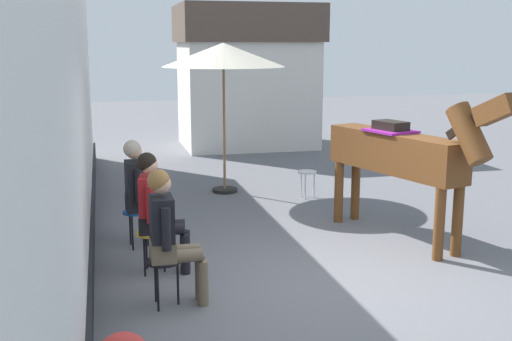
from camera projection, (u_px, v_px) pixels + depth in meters
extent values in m
plane|color=slate|center=(253.00, 214.00, 9.68)|extent=(40.00, 40.00, 0.00)
cube|color=white|center=(70.00, 120.00, 7.31)|extent=(0.30, 14.00, 3.40)
cube|color=black|center=(79.00, 244.00, 7.62)|extent=(0.34, 14.00, 0.36)
cube|color=silver|center=(247.00, 95.00, 15.90)|extent=(3.20, 2.40, 2.60)
cube|color=brown|center=(247.00, 24.00, 15.55)|extent=(3.40, 2.60, 0.90)
cylinder|color=black|center=(163.00, 261.00, 6.19)|extent=(0.34, 0.34, 0.03)
cylinder|color=black|center=(178.00, 283.00, 6.27)|extent=(0.02, 0.02, 0.45)
cylinder|color=black|center=(155.00, 281.00, 6.34)|extent=(0.02, 0.02, 0.45)
cylinder|color=black|center=(158.00, 290.00, 6.11)|extent=(0.02, 0.02, 0.45)
cube|color=brown|center=(163.00, 250.00, 6.17)|extent=(0.24, 0.32, 0.20)
cube|color=black|center=(162.00, 219.00, 6.11)|extent=(0.22, 0.34, 0.44)
sphere|color=tan|center=(161.00, 183.00, 6.04)|extent=(0.20, 0.20, 0.20)
sphere|color=olive|center=(158.00, 181.00, 6.03)|extent=(0.22, 0.22, 0.22)
cylinder|color=brown|center=(181.00, 251.00, 6.30)|extent=(0.38, 0.13, 0.13)
cylinder|color=brown|center=(200.00, 278.00, 6.41)|extent=(0.11, 0.11, 0.46)
cylinder|color=brown|center=(183.00, 256.00, 6.15)|extent=(0.38, 0.13, 0.13)
cylinder|color=brown|center=(203.00, 283.00, 6.25)|extent=(0.11, 0.11, 0.46)
cylinder|color=black|center=(162.00, 218.00, 6.31)|extent=(0.09, 0.09, 0.42)
cylinder|color=black|center=(166.00, 229.00, 5.93)|extent=(0.09, 0.09, 0.42)
cylinder|color=gold|center=(151.00, 233.00, 7.11)|extent=(0.34, 0.34, 0.03)
cylinder|color=black|center=(164.00, 253.00, 7.17)|extent=(0.02, 0.02, 0.45)
cylinder|color=black|center=(146.00, 250.00, 7.27)|extent=(0.02, 0.02, 0.45)
cylinder|color=black|center=(145.00, 257.00, 7.04)|extent=(0.02, 0.02, 0.45)
cube|color=black|center=(151.00, 223.00, 7.09)|extent=(0.29, 0.35, 0.20)
cube|color=maroon|center=(150.00, 196.00, 7.03)|extent=(0.27, 0.37, 0.44)
sphere|color=tan|center=(149.00, 165.00, 6.96)|extent=(0.20, 0.20, 0.20)
sphere|color=black|center=(147.00, 162.00, 6.95)|extent=(0.22, 0.22, 0.22)
cylinder|color=black|center=(168.00, 225.00, 7.19)|extent=(0.40, 0.19, 0.13)
cylinder|color=black|center=(185.00, 250.00, 7.27)|extent=(0.11, 0.11, 0.46)
cylinder|color=black|center=(167.00, 229.00, 7.04)|extent=(0.40, 0.19, 0.13)
cylinder|color=black|center=(185.00, 254.00, 7.11)|extent=(0.11, 0.11, 0.46)
cylinder|color=maroon|center=(153.00, 196.00, 7.23)|extent=(0.09, 0.09, 0.42)
cylinder|color=maroon|center=(150.00, 204.00, 6.84)|extent=(0.09, 0.09, 0.42)
cylinder|color=#194C99|center=(136.00, 212.00, 8.01)|extent=(0.34, 0.34, 0.03)
cylinder|color=black|center=(148.00, 229.00, 8.10)|extent=(0.02, 0.02, 0.45)
cylinder|color=black|center=(130.00, 228.00, 8.15)|extent=(0.02, 0.02, 0.45)
cylinder|color=black|center=(132.00, 233.00, 7.92)|extent=(0.02, 0.02, 0.45)
cube|color=black|center=(136.00, 203.00, 7.99)|extent=(0.26, 0.34, 0.20)
cube|color=black|center=(135.00, 178.00, 7.92)|extent=(0.24, 0.35, 0.44)
sphere|color=tan|center=(134.00, 151.00, 7.85)|extent=(0.20, 0.20, 0.20)
sphere|color=#B2A38E|center=(132.00, 149.00, 7.84)|extent=(0.22, 0.22, 0.22)
cylinder|color=black|center=(150.00, 204.00, 8.13)|extent=(0.39, 0.16, 0.13)
cylinder|color=black|center=(165.00, 225.00, 8.24)|extent=(0.11, 0.11, 0.46)
cylinder|color=black|center=(152.00, 207.00, 7.98)|extent=(0.39, 0.16, 0.13)
cylinder|color=black|center=(167.00, 229.00, 8.10)|extent=(0.11, 0.11, 0.46)
cylinder|color=black|center=(135.00, 179.00, 8.13)|extent=(0.09, 0.09, 0.42)
cylinder|color=black|center=(139.00, 186.00, 7.75)|extent=(0.09, 0.09, 0.42)
cube|color=brown|center=(395.00, 152.00, 8.29)|extent=(1.05, 2.23, 0.52)
cylinder|color=brown|center=(457.00, 220.00, 7.68)|extent=(0.13, 0.13, 0.90)
cylinder|color=brown|center=(439.00, 224.00, 7.52)|extent=(0.13, 0.13, 0.90)
cylinder|color=brown|center=(355.00, 189.00, 9.32)|extent=(0.13, 0.13, 0.90)
cylinder|color=brown|center=(339.00, 192.00, 9.16)|extent=(0.13, 0.13, 0.90)
cylinder|color=brown|center=(469.00, 134.00, 7.20)|extent=(0.45, 0.68, 0.73)
cube|color=brown|center=(496.00, 110.00, 6.85)|extent=(0.32, 0.56, 0.40)
cube|color=black|center=(468.00, 122.00, 7.19)|extent=(0.22, 0.62, 0.48)
cylinder|color=black|center=(340.00, 159.00, 9.30)|extent=(0.12, 0.12, 0.65)
cube|color=#8C1E8C|center=(390.00, 131.00, 8.32)|extent=(0.65, 0.72, 0.03)
cube|color=black|center=(391.00, 126.00, 8.30)|extent=(0.39, 0.50, 0.12)
cylinder|color=black|center=(225.00, 190.00, 11.11)|extent=(0.44, 0.44, 0.06)
cylinder|color=olive|center=(224.00, 130.00, 10.89)|extent=(0.04, 0.04, 2.20)
cone|color=beige|center=(223.00, 55.00, 10.64)|extent=(2.10, 2.10, 0.40)
cylinder|color=white|center=(307.00, 172.00, 10.60)|extent=(0.32, 0.32, 0.03)
cylinder|color=silver|center=(314.00, 185.00, 10.68)|extent=(0.02, 0.02, 0.43)
cylinder|color=silver|center=(301.00, 184.00, 10.74)|extent=(0.02, 0.02, 0.43)
cylinder|color=silver|center=(305.00, 187.00, 10.52)|extent=(0.02, 0.02, 0.43)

